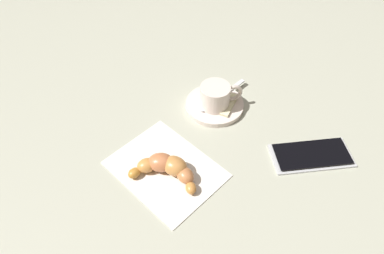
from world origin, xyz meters
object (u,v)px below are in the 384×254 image
Objects in this scene: espresso_cup at (216,96)px; teaspoon at (216,100)px; napkin at (166,169)px; saucer at (215,105)px; cell_phone at (311,155)px; sugar_packet at (229,105)px; croissant at (167,167)px.

espresso_cup reaches higher than teaspoon.
teaspoon is at bearing 47.39° from espresso_cup.
teaspoon is 0.72× the size of napkin.
saucer reaches higher than cell_phone.
espresso_cup reaches higher than saucer.
cell_phone is at bearing -76.13° from teaspoon.
espresso_cup is 0.19m from napkin.
teaspoon is at bearing 22.61° from napkin.
napkin is at bearing -157.71° from saucer.
espresso_cup is 1.24× the size of sugar_packet.
teaspoon is at bearing 103.87° from cell_phone.
teaspoon reaches higher than sugar_packet.
croissant is at bearing -105.44° from napkin.
teaspoon is 1.19× the size of croissant.
croissant is (-0.18, -0.08, 0.01)m from saucer.
espresso_cup is 0.52× the size of cell_phone.
teaspoon is at bearing 84.99° from sugar_packet.
saucer is 0.20m from croissant.
espresso_cup is at bearing 106.29° from cell_phone.
sugar_packet is (0.01, -0.03, 0.00)m from teaspoon.
cell_phone is (0.04, -0.19, -0.01)m from sugar_packet.
espresso_cup is at bearing 105.46° from sugar_packet.
sugar_packet is at bearing 102.15° from cell_phone.
saucer is at bearing 22.29° from napkin.
saucer is 0.03m from sugar_packet.
croissant is (-0.20, -0.06, 0.00)m from sugar_packet.
teaspoon is 0.03m from sugar_packet.
espresso_cup is at bearing 23.27° from croissant.
croissant is at bearing -155.70° from saucer.
saucer is at bearing -148.37° from teaspoon.
teaspoon is at bearing 24.55° from croissant.
sugar_packet is 0.36× the size of napkin.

